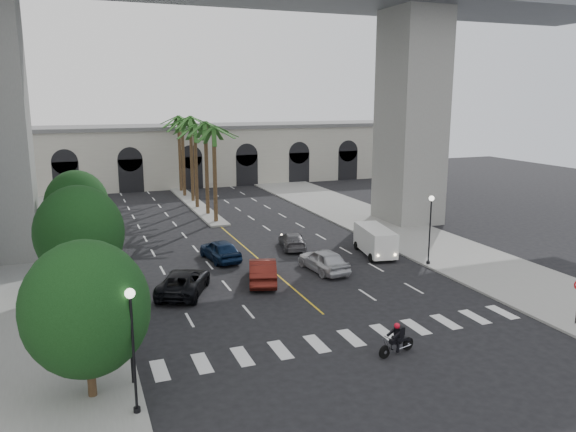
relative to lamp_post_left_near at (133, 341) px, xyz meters
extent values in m
plane|color=black|center=(11.40, 5.00, -3.22)|extent=(140.00, 140.00, 0.00)
cube|color=gray|center=(-3.60, 20.00, -3.15)|extent=(8.00, 100.00, 0.15)
cube|color=gray|center=(26.40, 20.00, -3.15)|extent=(8.00, 100.00, 0.15)
cube|color=gray|center=(11.40, 43.00, -3.12)|extent=(2.00, 24.00, 0.20)
cube|color=beige|center=(11.40, 60.00, 0.78)|extent=(70.00, 10.00, 8.00)
cube|color=slate|center=(11.40, 60.00, 5.03)|extent=(71.00, 10.50, 0.50)
cube|color=gray|center=(29.90, 27.00, 7.18)|extent=(5.00, 6.00, 20.80)
cylinder|color=#47331E|center=(11.40, 33.00, 1.53)|extent=(0.40, 0.40, 9.50)
cylinder|color=#47331E|center=(11.50, 37.00, 1.68)|extent=(0.40, 0.40, 9.80)
cylinder|color=#47331E|center=(11.20, 41.00, 1.43)|extent=(0.40, 0.40, 9.30)
cylinder|color=#47331E|center=(11.55, 45.00, 1.83)|extent=(0.40, 0.40, 10.10)
cylinder|color=#47331E|center=(11.30, 49.00, 1.58)|extent=(0.40, 0.40, 9.60)
cylinder|color=#47331E|center=(11.60, 53.00, 1.73)|extent=(0.40, 0.40, 9.90)
cylinder|color=#382616|center=(-1.60, 2.00, -2.05)|extent=(0.36, 0.36, 2.34)
ellipsoid|color=black|center=(-1.60, 2.00, 0.81)|extent=(5.20, 5.20, 5.72)
cylinder|color=#382616|center=(-1.60, 15.00, -2.00)|extent=(0.36, 0.36, 2.45)
ellipsoid|color=black|center=(-1.60, 15.00, 0.99)|extent=(5.44, 5.44, 5.98)
cylinder|color=#382616|center=(-1.60, 27.00, -2.09)|extent=(0.36, 0.36, 2.27)
ellipsoid|color=black|center=(-1.60, 27.00, 0.68)|extent=(5.04, 5.04, 5.54)
cylinder|color=black|center=(0.00, 0.00, -3.04)|extent=(0.28, 0.28, 0.36)
cylinder|color=black|center=(0.00, 0.00, -0.62)|extent=(0.11, 0.11, 5.00)
sphere|color=white|center=(0.00, 0.00, 1.93)|extent=(0.40, 0.40, 0.40)
cylinder|color=black|center=(0.00, 21.00, -3.04)|extent=(0.28, 0.28, 0.36)
cylinder|color=black|center=(0.00, 21.00, -0.62)|extent=(0.11, 0.11, 5.00)
sphere|color=white|center=(0.00, 21.00, 1.93)|extent=(0.40, 0.40, 0.40)
cylinder|color=black|center=(22.80, 13.00, -3.04)|extent=(0.28, 0.28, 0.36)
cylinder|color=black|center=(22.80, 13.00, -0.62)|extent=(0.11, 0.11, 5.00)
sphere|color=white|center=(22.80, 13.00, 1.93)|extent=(0.40, 0.40, 0.40)
cylinder|color=black|center=(0.10, 2.50, -1.47)|extent=(0.10, 0.10, 3.50)
cube|color=black|center=(0.10, 2.50, 0.03)|extent=(0.25, 0.18, 0.80)
cylinder|color=black|center=(0.10, 6.50, -1.47)|extent=(0.10, 0.10, 3.50)
cube|color=black|center=(0.10, 6.50, 0.03)|extent=(0.25, 0.18, 0.80)
cylinder|color=black|center=(11.81, 0.80, -2.88)|extent=(0.68, 0.27, 0.67)
cylinder|color=black|center=(13.38, 1.20, -2.88)|extent=(0.68, 0.27, 0.67)
cube|color=silver|center=(12.65, 1.01, -2.79)|extent=(0.51, 0.41, 0.29)
cube|color=black|center=(12.48, 0.97, -2.48)|extent=(0.66, 0.39, 0.22)
cube|color=black|center=(12.97, 1.10, -2.53)|extent=(0.56, 0.38, 0.13)
cylinder|color=black|center=(12.05, 0.86, -2.23)|extent=(0.18, 0.61, 0.03)
cube|color=black|center=(12.72, 1.03, -2.10)|extent=(0.39, 0.48, 0.58)
cube|color=black|center=(12.90, 1.08, -2.04)|extent=(0.23, 0.36, 0.43)
sphere|color=red|center=(12.57, 0.99, -1.72)|extent=(0.29, 0.29, 0.29)
imported|color=#BABCC0|center=(14.83, 14.52, -2.38)|extent=(2.49, 5.14, 1.69)
imported|color=#551711|center=(9.90, 13.76, -2.37)|extent=(3.24, 5.47, 1.70)
imported|color=black|center=(4.44, 13.51, -2.44)|extent=(4.73, 6.23, 1.57)
imported|color=#59585D|center=(15.03, 21.28, -2.55)|extent=(2.84, 4.92, 1.34)
imported|color=#0D2040|center=(8.52, 19.98, -2.39)|extent=(2.60, 5.08, 1.66)
cube|color=white|center=(20.48, 16.98, -1.96)|extent=(2.83, 5.50, 1.94)
cube|color=black|center=(20.04, 14.55, -1.72)|extent=(1.81, 0.56, 0.82)
cylinder|color=black|center=(19.24, 15.33, -2.88)|extent=(0.39, 0.72, 0.68)
cylinder|color=black|center=(21.06, 15.00, -2.88)|extent=(0.39, 0.72, 0.68)
cylinder|color=black|center=(19.89, 18.96, -2.88)|extent=(0.39, 0.72, 0.68)
cylinder|color=black|center=(21.71, 18.63, -2.88)|extent=(0.39, 0.72, 0.68)
imported|color=black|center=(-0.10, 6.18, -2.20)|extent=(0.74, 0.61, 1.74)
imported|color=black|center=(-3.82, 13.89, -2.26)|extent=(0.82, 0.65, 1.62)
camera|label=1|loc=(-1.66, -21.08, 9.28)|focal=35.00mm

